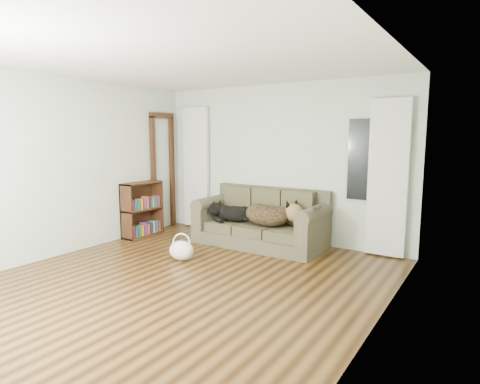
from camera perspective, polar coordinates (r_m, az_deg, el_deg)
The scene contains 15 objects.
floor at distance 4.99m, azimuth -8.42°, elevation -12.63°, with size 5.00×5.00×0.00m, color black.
ceiling at distance 4.75m, azimuth -9.09°, elevation 18.18°, with size 5.00×5.00×0.00m, color white.
wall_back at distance 6.77m, azimuth 5.44°, elevation 4.15°, with size 4.50×0.04×2.60m, color silver.
wall_left at distance 6.41m, azimuth -24.02°, elevation 3.27°, with size 0.04×5.00×2.60m, color silver.
wall_right at distance 3.63m, azimuth 18.94°, elevation 0.38°, with size 0.04×5.00×2.60m, color silver.
curtain_left at distance 7.65m, azimuth -6.26°, elevation 3.45°, with size 0.55×0.08×2.25m, color white.
curtain_right at distance 6.09m, azimuth 20.28°, elevation 1.83°, with size 0.55×0.08×2.25m, color white.
window_pane at distance 6.20m, azimuth 17.34°, elevation 4.39°, with size 0.50×0.03×1.20m, color black.
door_casing at distance 7.71m, azimuth -10.88°, elevation 2.65°, with size 0.07×0.60×2.10m, color #32190E.
sofa at distance 6.45m, azimuth 2.78°, elevation -3.64°, with size 2.07×0.89×0.85m, color #3A3128.
dog_black_lab at distance 6.63m, azimuth -1.01°, elevation -3.04°, with size 0.61×0.43×0.26m, color black.
dog_shepherd at distance 6.33m, azimuth 4.30°, elevation -3.52°, with size 0.79×0.56×0.35m, color black.
tv_remote at distance 5.87m, azimuth 10.95°, elevation -2.17°, with size 0.05×0.18×0.02m, color black.
tote_bag at distance 5.80m, azimuth -8.33°, elevation -8.01°, with size 0.38×0.29×0.27m, color white.
bookshelf at distance 7.24m, azimuth -13.74°, elevation -2.17°, with size 0.28×0.76×0.95m, color #32190E.
Camera 1 is at (3.10, -3.50, 1.76)m, focal length 30.00 mm.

